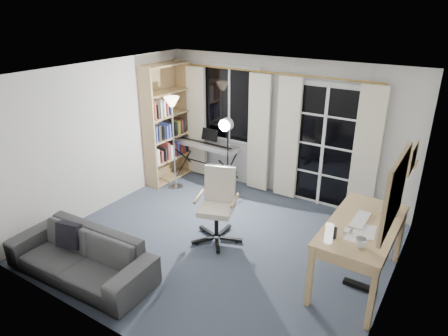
# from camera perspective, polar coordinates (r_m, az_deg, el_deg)

# --- Properties ---
(floor) EXTENTS (4.50, 4.00, 0.02)m
(floor) POSITION_cam_1_polar(r_m,az_deg,el_deg) (5.87, -0.61, -10.75)
(floor) COLOR #3B4656
(floor) RESTS_ON ground
(window) EXTENTS (1.20, 0.08, 1.40)m
(window) POSITION_cam_1_polar(r_m,az_deg,el_deg) (7.33, 0.90, 9.08)
(window) COLOR white
(window) RESTS_ON floor
(french_door) EXTENTS (1.32, 0.09, 2.11)m
(french_door) POSITION_cam_1_polar(r_m,az_deg,el_deg) (6.74, 14.04, 2.95)
(french_door) COLOR white
(french_door) RESTS_ON floor
(curtains) EXTENTS (3.60, 0.07, 2.13)m
(curtains) POSITION_cam_1_polar(r_m,az_deg,el_deg) (6.94, 6.92, 4.66)
(curtains) COLOR gold
(curtains) RESTS_ON floor
(bookshelf) EXTENTS (0.40, 1.05, 2.22)m
(bookshelf) POSITION_cam_1_polar(r_m,az_deg,el_deg) (7.60, -8.50, 5.86)
(bookshelf) COLOR #A88058
(bookshelf) RESTS_ON floor
(torchiere_lamp) EXTENTS (0.33, 0.33, 1.72)m
(torchiere_lamp) POSITION_cam_1_polar(r_m,az_deg,el_deg) (7.07, -7.40, 7.39)
(torchiere_lamp) COLOR #B2B2B7
(torchiere_lamp) RESTS_ON floor
(keyboard_piano) EXTENTS (1.33, 0.68, 0.95)m
(keyboard_piano) POSITION_cam_1_polar(r_m,az_deg,el_deg) (7.51, -2.51, 3.22)
(keyboard_piano) COLOR black
(keyboard_piano) RESTS_ON floor
(studio_light) EXTENTS (0.28, 0.31, 1.56)m
(studio_light) POSITION_cam_1_polar(r_m,az_deg,el_deg) (6.38, 0.36, 4.73)
(studio_light) COLOR black
(studio_light) RESTS_ON floor
(office_chair) EXTENTS (0.74, 0.71, 1.07)m
(office_chair) POSITION_cam_1_polar(r_m,az_deg,el_deg) (5.72, -0.81, -4.25)
(office_chair) COLOR black
(office_chair) RESTS_ON floor
(desk) EXTENTS (0.77, 1.53, 0.82)m
(desk) POSITION_cam_1_polar(r_m,az_deg,el_deg) (5.03, 19.11, -8.57)
(desk) COLOR tan
(desk) RESTS_ON floor
(monitor) EXTENTS (0.20, 0.59, 0.51)m
(monitor) POSITION_cam_1_polar(r_m,az_deg,el_deg) (5.22, 23.00, -2.93)
(monitor) COLOR silver
(monitor) RESTS_ON desk
(desk_clutter) EXTENTS (0.48, 0.92, 1.03)m
(desk_clutter) POSITION_cam_1_polar(r_m,az_deg,el_deg) (4.88, 17.47, -10.42)
(desk_clutter) COLOR white
(desk_clutter) RESTS_ON desk
(mug) EXTENTS (0.13, 0.11, 0.13)m
(mug) POSITION_cam_1_polar(r_m,az_deg,el_deg) (4.51, 18.99, -9.94)
(mug) COLOR silver
(mug) RESTS_ON desk
(wall_mirror) EXTENTS (0.04, 0.94, 0.74)m
(wall_mirror) POSITION_cam_1_polar(r_m,az_deg,el_deg) (4.13, 23.22, -3.14)
(wall_mirror) COLOR #A88058
(wall_mirror) RESTS_ON floor
(framed_print) EXTENTS (0.03, 0.42, 0.32)m
(framed_print) POSITION_cam_1_polar(r_m,az_deg,el_deg) (4.94, 25.33, 1.28)
(framed_print) COLOR #A88058
(framed_print) RESTS_ON floor
(wall_shelf) EXTENTS (0.16, 0.30, 0.18)m
(wall_shelf) POSITION_cam_1_polar(r_m,az_deg,el_deg) (5.48, 25.10, 1.14)
(wall_shelf) COLOR #A88058
(wall_shelf) RESTS_ON floor
(sofa) EXTENTS (1.98, 0.66, 0.76)m
(sofa) POSITION_cam_1_polar(r_m,az_deg,el_deg) (5.35, -20.01, -10.90)
(sofa) COLOR #2F2F32
(sofa) RESTS_ON floor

